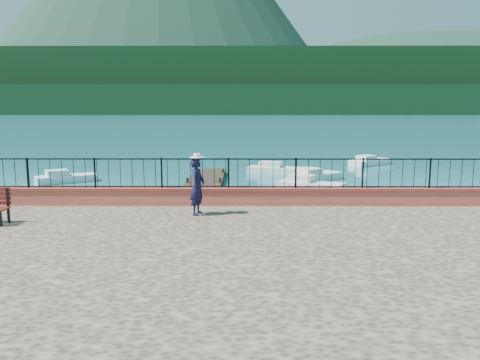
{
  "coord_description": "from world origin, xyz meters",
  "views": [
    {
      "loc": [
        0.16,
        -11.48,
        4.39
      ],
      "look_at": [
        0.08,
        2.0,
        2.3
      ],
      "focal_mm": 35.0,
      "sensor_mm": 36.0,
      "label": 1
    }
  ],
  "objects_px": {
    "boat_2": "(316,174)",
    "boat_1": "(311,182)",
    "boat_3": "(66,176)",
    "boat_5": "(371,160)",
    "person": "(197,186)",
    "boat_4": "(280,167)"
  },
  "relations": [
    {
      "from": "boat_2",
      "to": "boat_1",
      "type": "bearing_deg",
      "value": -141.65
    },
    {
      "from": "boat_1",
      "to": "boat_5",
      "type": "xyz_separation_m",
      "value": [
        6.24,
        11.09,
        0.0
      ]
    },
    {
      "from": "boat_5",
      "to": "boat_1",
      "type": "bearing_deg",
      "value": -155.27
    },
    {
      "from": "boat_3",
      "to": "boat_5",
      "type": "distance_m",
      "value": 22.15
    },
    {
      "from": "person",
      "to": "boat_4",
      "type": "relative_size",
      "value": 0.4
    },
    {
      "from": "boat_2",
      "to": "boat_3",
      "type": "height_order",
      "value": "same"
    },
    {
      "from": "boat_1",
      "to": "person",
      "type": "bearing_deg",
      "value": -85.84
    },
    {
      "from": "boat_2",
      "to": "boat_4",
      "type": "bearing_deg",
      "value": 84.53
    },
    {
      "from": "person",
      "to": "boat_3",
      "type": "distance_m",
      "value": 16.47
    },
    {
      "from": "boat_2",
      "to": "boat_4",
      "type": "distance_m",
      "value": 3.63
    },
    {
      "from": "boat_5",
      "to": "boat_3",
      "type": "bearing_deg",
      "value": 166.93
    },
    {
      "from": "person",
      "to": "boat_5",
      "type": "xyz_separation_m",
      "value": [
        11.29,
        22.21,
        -1.66
      ]
    },
    {
      "from": "boat_1",
      "to": "boat_5",
      "type": "bearing_deg",
      "value": 89.23
    },
    {
      "from": "boat_3",
      "to": "boat_2",
      "type": "bearing_deg",
      "value": -27.99
    },
    {
      "from": "person",
      "to": "boat_3",
      "type": "height_order",
      "value": "person"
    },
    {
      "from": "boat_5",
      "to": "person",
      "type": "bearing_deg",
      "value": -152.86
    },
    {
      "from": "boat_2",
      "to": "boat_4",
      "type": "xyz_separation_m",
      "value": [
        -1.98,
        3.04,
        0.0
      ]
    },
    {
      "from": "person",
      "to": "boat_5",
      "type": "bearing_deg",
      "value": -13.37
    },
    {
      "from": "boat_3",
      "to": "boat_1",
      "type": "bearing_deg",
      "value": -41.26
    },
    {
      "from": "boat_1",
      "to": "boat_2",
      "type": "height_order",
      "value": "same"
    },
    {
      "from": "person",
      "to": "boat_5",
      "type": "relative_size",
      "value": 0.46
    },
    {
      "from": "person",
      "to": "boat_5",
      "type": "distance_m",
      "value": 24.97
    }
  ]
}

